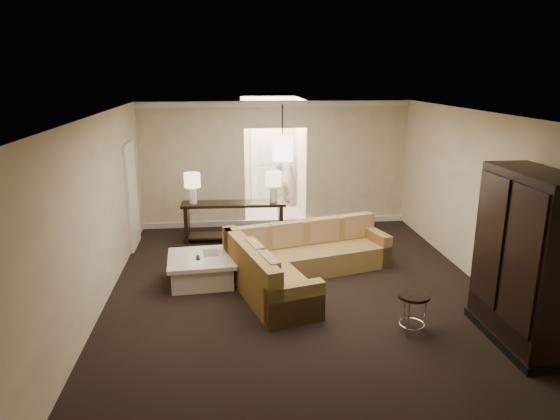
{
  "coord_description": "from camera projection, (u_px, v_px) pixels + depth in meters",
  "views": [
    {
      "loc": [
        -1.12,
        -7.01,
        3.4
      ],
      "look_at": [
        -0.21,
        1.2,
        1.11
      ],
      "focal_mm": 32.0,
      "sensor_mm": 36.0,
      "label": 1
    }
  ],
  "objects": [
    {
      "name": "ground",
      "position": [
        302.0,
        299.0,
        7.75
      ],
      "size": [
        8.0,
        8.0,
        0.0
      ],
      "primitive_type": "plane",
      "color": "black",
      "rests_on": "ground"
    },
    {
      "name": "wall_back",
      "position": [
        276.0,
        164.0,
        11.2
      ],
      "size": [
        6.0,
        0.04,
        2.8
      ],
      "primitive_type": "cube",
      "color": "beige",
      "rests_on": "ground"
    },
    {
      "name": "wall_front",
      "position": [
        390.0,
        364.0,
        3.54
      ],
      "size": [
        6.0,
        0.04,
        2.8
      ],
      "primitive_type": "cube",
      "color": "beige",
      "rests_on": "ground"
    },
    {
      "name": "wall_left",
      "position": [
        94.0,
        218.0,
        7.05
      ],
      "size": [
        0.04,
        8.0,
        2.8
      ],
      "primitive_type": "cube",
      "color": "beige",
      "rests_on": "ground"
    },
    {
      "name": "wall_right",
      "position": [
        495.0,
        206.0,
        7.69
      ],
      "size": [
        0.04,
        8.0,
        2.8
      ],
      "primitive_type": "cube",
      "color": "beige",
      "rests_on": "ground"
    },
    {
      "name": "ceiling",
      "position": [
        304.0,
        116.0,
        7.0
      ],
      "size": [
        6.0,
        8.0,
        0.02
      ],
      "primitive_type": "cube",
      "color": "white",
      "rests_on": "wall_back"
    },
    {
      "name": "crown_molding",
      "position": [
        276.0,
        104.0,
        10.8
      ],
      "size": [
        6.0,
        0.1,
        0.12
      ],
      "primitive_type": "cube",
      "color": "silver",
      "rests_on": "wall_back"
    },
    {
      "name": "baseboard",
      "position": [
        276.0,
        222.0,
        11.51
      ],
      "size": [
        6.0,
        0.1,
        0.12
      ],
      "primitive_type": "cube",
      "color": "silver",
      "rests_on": "ground"
    },
    {
      "name": "side_door",
      "position": [
        132.0,
        195.0,
        9.83
      ],
      "size": [
        0.05,
        0.9,
        2.1
      ],
      "primitive_type": "cube",
      "color": "white",
      "rests_on": "ground"
    },
    {
      "name": "foyer",
      "position": [
        270.0,
        158.0,
        12.51
      ],
      "size": [
        1.44,
        2.02,
        2.8
      ],
      "color": "silver",
      "rests_on": "ground"
    },
    {
      "name": "sectional_sofa",
      "position": [
        299.0,
        261.0,
        8.35
      ],
      "size": [
        3.0,
        2.86,
        0.85
      ],
      "rotation": [
        0.0,
        0.0,
        0.27
      ],
      "color": "brown",
      "rests_on": "ground"
    },
    {
      "name": "coffee_table",
      "position": [
        202.0,
        269.0,
        8.33
      ],
      "size": [
        1.17,
        1.17,
        0.46
      ],
      "rotation": [
        0.0,
        0.0,
        0.07
      ],
      "color": "silver",
      "rests_on": "ground"
    },
    {
      "name": "console_table",
      "position": [
        234.0,
        218.0,
        10.29
      ],
      "size": [
        2.14,
        0.56,
        0.82
      ],
      "rotation": [
        0.0,
        0.0,
        -0.04
      ],
      "color": "black",
      "rests_on": "ground"
    },
    {
      "name": "armoire",
      "position": [
        526.0,
        263.0,
        6.25
      ],
      "size": [
        0.67,
        1.57,
        2.26
      ],
      "color": "black",
      "rests_on": "ground"
    },
    {
      "name": "drink_table",
      "position": [
        413.0,
        305.0,
        6.7
      ],
      "size": [
        0.43,
        0.43,
        0.53
      ],
      "rotation": [
        0.0,
        0.0,
        -0.17
      ],
      "color": "black",
      "rests_on": "ground"
    },
    {
      "name": "table_lamp_left",
      "position": [
        192.0,
        183.0,
        10.03
      ],
      "size": [
        0.33,
        0.33,
        0.63
      ],
      "color": "white",
      "rests_on": "console_table"
    },
    {
      "name": "table_lamp_right",
      "position": [
        273.0,
        182.0,
        10.15
      ],
      "size": [
        0.33,
        0.33,
        0.63
      ],
      "color": "white",
      "rests_on": "console_table"
    },
    {
      "name": "pendant_light",
      "position": [
        282.0,
        148.0,
        9.81
      ],
      "size": [
        0.38,
        0.38,
        1.09
      ],
      "color": "black",
      "rests_on": "ceiling"
    },
    {
      "name": "person",
      "position": [
        287.0,
        173.0,
        12.93
      ],
      "size": [
        0.74,
        0.64,
        1.72
      ],
      "primitive_type": "imported",
      "rotation": [
        0.0,
        0.0,
        2.72
      ],
      "color": "beige",
      "rests_on": "ground"
    }
  ]
}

